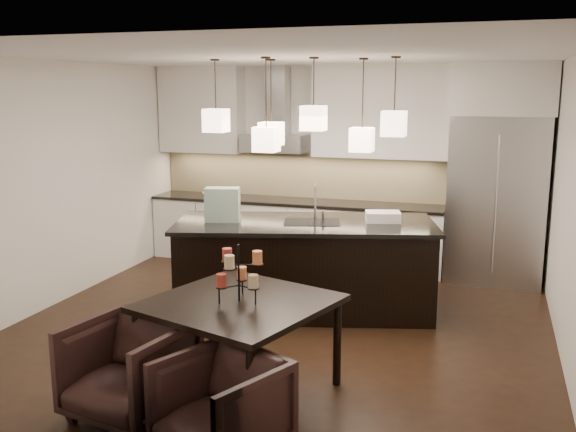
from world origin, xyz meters
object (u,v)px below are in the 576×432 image
(armchair_left, at_px, (129,369))
(armchair_right, at_px, (221,407))
(refrigerator, at_px, (496,200))
(dining_table, at_px, (240,347))
(island_body, at_px, (305,268))

(armchair_left, relative_size, armchair_right, 1.09)
(refrigerator, bearing_deg, dining_table, -116.31)
(island_body, relative_size, armchair_right, 3.64)
(dining_table, xyz_separation_m, armchair_right, (0.23, -0.90, -0.05))
(island_body, height_order, armchair_right, island_body)
(dining_table, height_order, armchair_left, dining_table)
(dining_table, distance_m, armchair_left, 0.90)
(island_body, xyz_separation_m, armchair_right, (0.29, -3.01, -0.14))
(dining_table, bearing_deg, island_body, 109.24)
(island_body, relative_size, dining_table, 2.10)
(island_body, distance_m, armchair_right, 3.02)
(refrigerator, height_order, armchair_left, refrigerator)
(armchair_right, bearing_deg, refrigerator, 95.60)
(island_body, xyz_separation_m, armchair_left, (-0.59, -2.73, -0.11))
(dining_table, distance_m, armchair_right, 0.93)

